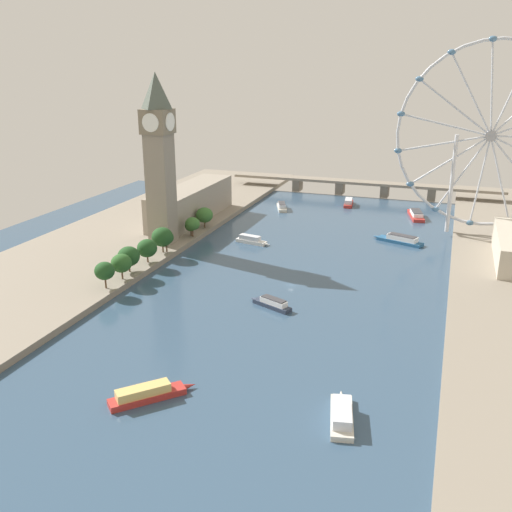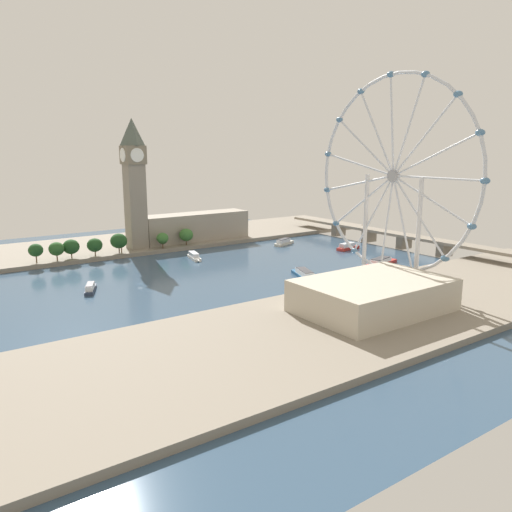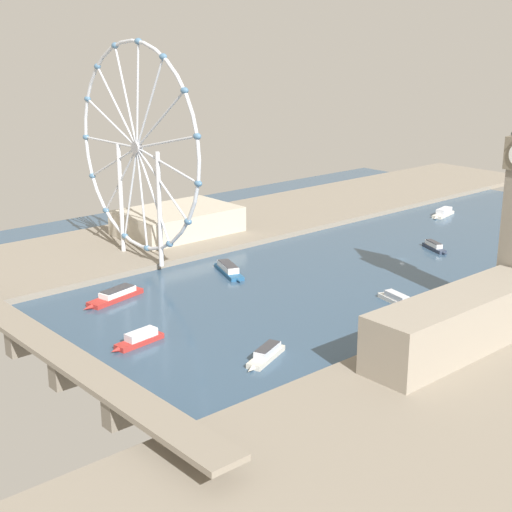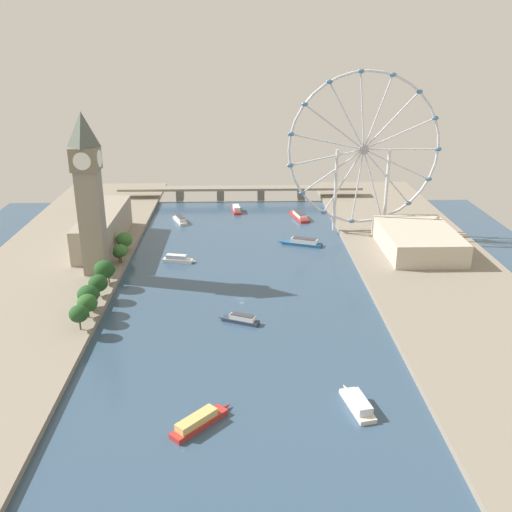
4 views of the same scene
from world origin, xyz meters
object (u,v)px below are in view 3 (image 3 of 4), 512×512
object	(u,v)px
parliament_block	(459,323)
riverside_hall	(178,221)
tour_boat_6	(443,213)
tour_boat_0	(434,247)
tour_boat_5	(115,295)
tour_boat_3	(229,269)
tour_boat_7	(139,339)
tour_boat_4	(266,354)
tour_boat_1	(395,298)
ferris_wheel	(137,149)
river_bridge	(43,347)

from	to	relation	value
parliament_block	riverside_hall	bearing A→B (deg)	-5.67
tour_boat_6	riverside_hall	bearing A→B (deg)	-35.34
parliament_block	tour_boat_0	distance (m)	148.03
tour_boat_5	tour_boat_6	xyz separation A→B (m)	(-2.23, -251.13, 0.04)
riverside_hall	tour_boat_3	bearing A→B (deg)	164.05
tour_boat_3	tour_boat_5	xyz separation A→B (m)	(4.08, 64.04, -0.03)
riverside_hall	tour_boat_7	world-z (taller)	riverside_hall
parliament_block	tour_boat_5	bearing A→B (deg)	24.60
tour_boat_6	tour_boat_7	bearing A→B (deg)	-1.86
tour_boat_7	tour_boat_4	bearing A→B (deg)	115.44
parliament_block	tour_boat_0	bearing A→B (deg)	-50.95
tour_boat_6	tour_boat_7	size ratio (longest dim) A/B	1.06
tour_boat_7	tour_boat_6	bearing A→B (deg)	-176.82
riverside_hall	tour_boat_6	bearing A→B (deg)	-113.36
tour_boat_1	tour_boat_7	xyz separation A→B (m)	(36.83, 113.42, 0.16)
ferris_wheel	river_bridge	bearing A→B (deg)	131.36
tour_boat_4	tour_boat_6	distance (m)	259.81
tour_boat_0	river_bridge	bearing A→B (deg)	-66.75
tour_boat_6	tour_boat_4	bearing A→B (deg)	8.83
parliament_block	river_bridge	world-z (taller)	parliament_block
parliament_block	river_bridge	bearing A→B (deg)	52.60
tour_boat_6	tour_boat_3	bearing A→B (deg)	-11.42
parliament_block	tour_boat_7	xyz separation A→B (m)	(89.71, 83.84, -11.73)
tour_boat_4	tour_boat_5	distance (m)	94.90
tour_boat_0	tour_boat_1	distance (m)	93.98
tour_boat_1	tour_boat_0	bearing A→B (deg)	-52.69
ferris_wheel	tour_boat_3	distance (m)	77.09
tour_boat_3	parliament_block	bearing A→B (deg)	20.36
ferris_wheel	tour_boat_5	bearing A→B (deg)	134.60
ferris_wheel	tour_boat_6	bearing A→B (deg)	-101.19
riverside_hall	parliament_block	bearing A→B (deg)	174.33
ferris_wheel	tour_boat_7	bearing A→B (deg)	146.48
tour_boat_0	tour_boat_4	bearing A→B (deg)	-51.16
tour_boat_0	tour_boat_7	distance (m)	198.45
riverside_hall	tour_boat_0	bearing A→B (deg)	-141.25
riverside_hall	tour_boat_3	distance (m)	76.95
river_bridge	tour_boat_5	size ratio (longest dim) A/B	6.30
parliament_block	tour_boat_7	size ratio (longest dim) A/B	3.61
tour_boat_1	tour_boat_7	size ratio (longest dim) A/B	0.91
tour_boat_3	tour_boat_4	size ratio (longest dim) A/B	1.26
parliament_block	tour_boat_5	xyz separation A→B (m)	(140.28, 64.23, -11.80)
river_bridge	tour_boat_3	world-z (taller)	river_bridge
riverside_hall	tour_boat_0	world-z (taller)	riverside_hall
riverside_hall	tour_boat_6	world-z (taller)	riverside_hall
river_bridge	tour_boat_6	xyz separation A→B (m)	(44.58, -309.13, -6.37)
parliament_block	tour_boat_3	xyz separation A→B (m)	(136.20, 0.19, -11.78)
river_bridge	tour_boat_1	bearing A→B (deg)	-104.97
parliament_block	tour_boat_1	distance (m)	61.75
ferris_wheel	tour_boat_6	xyz separation A→B (m)	(-41.74, -211.06, -58.87)
tour_boat_3	tour_boat_4	xyz separation A→B (m)	(-90.46, 55.77, -0.05)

